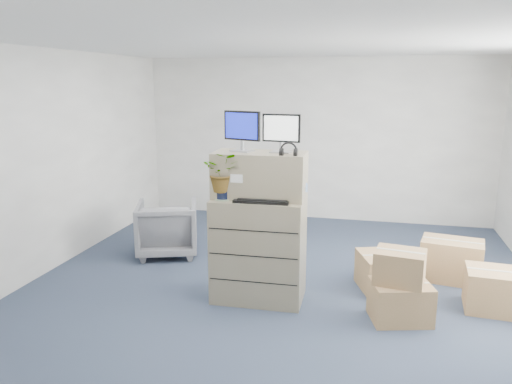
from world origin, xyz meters
TOP-DOWN VIEW (x-y plane):
  - ground at (0.00, 0.00)m, footprint 7.00×7.00m
  - wall_back at (0.00, 3.51)m, footprint 6.00×0.02m
  - filing_cabinet_lower at (-0.19, -0.04)m, footprint 1.00×0.63m
  - filing_cabinet_upper at (-0.19, 0.01)m, footprint 1.00×0.52m
  - monitor_left at (-0.39, 0.03)m, footprint 0.43×0.23m
  - monitor_right at (0.04, 0.04)m, footprint 0.41×0.18m
  - headphones at (0.15, -0.14)m, footprint 0.18×0.02m
  - keyboard at (-0.12, -0.19)m, footprint 0.59×0.26m
  - mouse at (0.11, -0.16)m, footprint 0.11×0.07m
  - water_bottle at (-0.15, 0.04)m, footprint 0.09×0.09m
  - phone_dock at (-0.25, -0.03)m, footprint 0.07×0.06m
  - external_drive at (0.13, 0.05)m, footprint 0.28×0.23m
  - tissue_box at (0.20, 0.07)m, footprint 0.27×0.19m
  - potted_plant at (-0.54, -0.18)m, footprint 0.40×0.45m
  - office_chair at (-1.77, 1.08)m, footprint 1.02×0.99m
  - cardboard_boxes at (1.70, 0.40)m, footprint 1.82×1.83m

SIDE VIEW (x-z plane):
  - ground at x=0.00m, z-range 0.00..0.00m
  - cardboard_boxes at x=1.70m, z-range -0.11..0.63m
  - office_chair at x=-1.77m, z-range 0.00..0.83m
  - filing_cabinet_lower at x=-0.19m, z-range 0.00..1.16m
  - keyboard at x=-0.12m, z-range 1.16..1.19m
  - mouse at x=0.11m, z-range 1.16..1.19m
  - external_drive at x=0.13m, z-range 1.16..1.23m
  - phone_dock at x=-0.25m, z-range 1.13..1.29m
  - tissue_box at x=0.20m, z-range 1.23..1.32m
  - water_bottle at x=-0.15m, z-range 1.16..1.46m
  - potted_plant at x=-0.54m, z-range 1.18..1.61m
  - wall_back at x=0.00m, z-range 0.00..2.80m
  - filing_cabinet_upper at x=-0.19m, z-range 1.16..1.65m
  - headphones at x=0.15m, z-range 1.61..1.79m
  - monitor_right at x=0.04m, z-range 1.68..2.08m
  - monitor_left at x=-0.39m, z-range 1.68..2.11m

